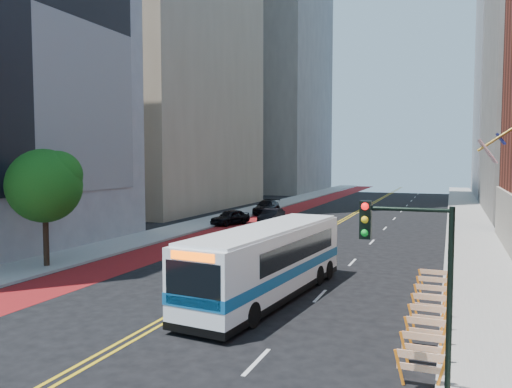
{
  "coord_description": "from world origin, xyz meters",
  "views": [
    {
      "loc": [
        10.25,
        -15.98,
        6.26
      ],
      "look_at": [
        0.86,
        8.0,
        4.46
      ],
      "focal_mm": 35.0,
      "sensor_mm": 36.0,
      "label": 1
    }
  ],
  "objects": [
    {
      "name": "sidewalk_left",
      "position": [
        -12.0,
        30.0,
        0.07
      ],
      "size": [
        4.0,
        140.0,
        0.15
      ],
      "primitive_type": "cube",
      "color": "gray",
      "rests_on": "ground"
    },
    {
      "name": "center_line_inner",
      "position": [
        -0.18,
        30.0,
        0.0
      ],
      "size": [
        0.14,
        140.0,
        0.01
      ],
      "primitive_type": "cube",
      "color": "gold",
      "rests_on": "ground"
    },
    {
      "name": "car_b",
      "position": [
        -6.0,
        29.66,
        0.72
      ],
      "size": [
        1.64,
        4.41,
        1.44
      ],
      "primitive_type": "imported",
      "rotation": [
        0.0,
        0.0,
        0.03
      ],
      "color": "black",
      "rests_on": "ground"
    },
    {
      "name": "car_c",
      "position": [
        -9.3,
        37.3,
        0.79
      ],
      "size": [
        2.67,
        5.59,
        1.57
      ],
      "primitive_type": "imported",
      "rotation": [
        0.0,
        0.0,
        0.09
      ],
      "color": "black",
      "rests_on": "ground"
    },
    {
      "name": "street_tree",
      "position": [
        -11.24,
        6.04,
        4.91
      ],
      "size": [
        4.2,
        4.2,
        6.7
      ],
      "color": "black",
      "rests_on": "sidewalk_left"
    },
    {
      "name": "center_line_outer",
      "position": [
        0.18,
        30.0,
        0.0
      ],
      "size": [
        0.14,
        140.0,
        0.01
      ],
      "primitive_type": "cube",
      "color": "gold",
      "rests_on": "ground"
    },
    {
      "name": "ground",
      "position": [
        0.0,
        0.0,
        0.0
      ],
      "size": [
        160.0,
        160.0,
        0.0
      ],
      "primitive_type": "plane",
      "color": "black",
      "rests_on": "ground"
    },
    {
      "name": "lane_dashes",
      "position": [
        4.8,
        38.0,
        0.01
      ],
      "size": [
        0.14,
        98.2,
        0.01
      ],
      "color": "silver",
      "rests_on": "ground"
    },
    {
      "name": "traffic_signal",
      "position": [
        9.41,
        -3.51,
        3.72
      ],
      "size": [
        2.21,
        0.34,
        5.07
      ],
      "color": "black",
      "rests_on": "sidewalk_right"
    },
    {
      "name": "sidewalk_right",
      "position": [
        12.0,
        30.0,
        0.07
      ],
      "size": [
        4.0,
        140.0,
        0.15
      ],
      "primitive_type": "cube",
      "color": "gray",
      "rests_on": "ground"
    },
    {
      "name": "construction_barriers",
      "position": [
        9.6,
        3.42,
        0.68
      ],
      "size": [
        1.42,
        10.91,
        1.0
      ],
      "color": "orange",
      "rests_on": "ground"
    },
    {
      "name": "transit_bus",
      "position": [
        2.73,
        4.86,
        1.7
      ],
      "size": [
        3.8,
        12.04,
        3.25
      ],
      "rotation": [
        0.0,
        0.0,
        -0.1
      ],
      "color": "white",
      "rests_on": "ground"
    },
    {
      "name": "midrise_left_far",
      "position": [
        -24.0,
        78.0,
        32.5
      ],
      "size": [
        20.0,
        26.0,
        65.0
      ],
      "primitive_type": "cube",
      "color": "slate",
      "rests_on": "ground"
    },
    {
      "name": "car_a",
      "position": [
        -9.3,
        27.2,
        0.73
      ],
      "size": [
        3.0,
        4.61,
        1.46
      ],
      "primitive_type": "imported",
      "rotation": [
        0.0,
        0.0,
        -0.32
      ],
      "color": "black",
      "rests_on": "ground"
    },
    {
      "name": "bus_lane_paint",
      "position": [
        -8.1,
        30.0,
        0.0
      ],
      "size": [
        3.6,
        140.0,
        0.01
      ],
      "primitive_type": "cube",
      "color": "maroon",
      "rests_on": "ground"
    }
  ]
}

